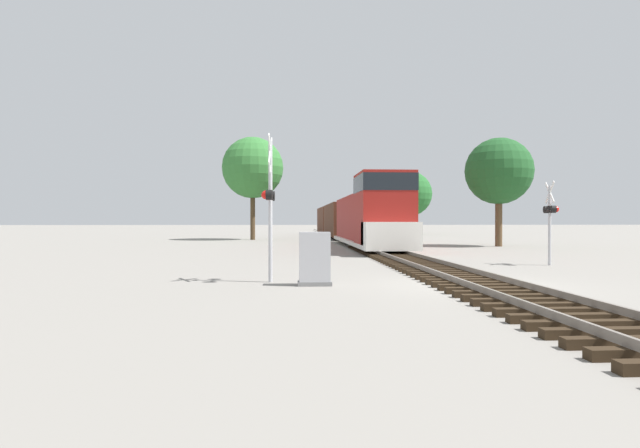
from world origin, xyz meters
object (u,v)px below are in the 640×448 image
crossing_signal_far (550,213)px  freight_train (346,220)px  crossing_signal_near (270,200)px  relay_cabinet (315,259)px  tree_far_right (499,171)px  tree_deep_background (409,194)px  tree_mid_background (253,168)px

crossing_signal_far → freight_train: bearing=18.5°
freight_train → crossing_signal_near: (-5.83, -31.62, 0.58)m
freight_train → relay_cabinet: freight_train is taller
freight_train → crossing_signal_far: freight_train is taller
freight_train → tree_far_right: bearing=-50.5°
crossing_signal_near → crossing_signal_far: bearing=117.5°
crossing_signal_near → tree_deep_background: (16.84, 52.01, 3.01)m
relay_cabinet → tree_far_right: size_ratio=0.20×
relay_cabinet → freight_train: bearing=82.1°
tree_deep_background → relay_cabinet: bearing=-106.4°
relay_cabinet → crossing_signal_near: bearing=146.9°
tree_far_right → tree_deep_background: bearing=87.7°
freight_train → relay_cabinet: 32.81m
crossing_signal_near → tree_far_right: tree_far_right is taller
tree_deep_background → crossing_signal_far: bearing=-96.6°
tree_far_right → tree_mid_background: (-18.51, 13.39, 1.55)m
relay_cabinet → tree_mid_background: tree_mid_background is taller
tree_mid_background → crossing_signal_near: bearing=-84.9°
freight_train → tree_far_right: tree_far_right is taller
crossing_signal_near → crossing_signal_far: (11.36, 4.98, -0.33)m
crossing_signal_far → relay_cabinet: size_ratio=2.28×
tree_mid_background → crossing_signal_far: bearing=-63.1°
freight_train → tree_mid_background: 10.26m
tree_far_right → tree_deep_background: size_ratio=0.91×
tree_deep_background → crossing_signal_near: bearing=-107.9°
relay_cabinet → tree_far_right: bearing=55.5°
tree_far_right → tree_deep_background: 32.21m
relay_cabinet → tree_far_right: (14.22, 20.68, 4.61)m
crossing_signal_near → freight_train: bearing=173.4°
crossing_signal_near → crossing_signal_far: 12.41m
crossing_signal_near → tree_far_right: bearing=145.7°
crossing_signal_far → tree_far_right: size_ratio=0.45×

